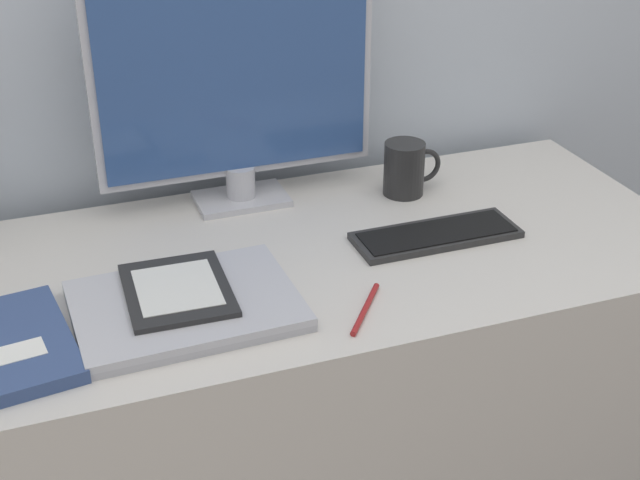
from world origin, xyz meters
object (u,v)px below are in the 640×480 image
laptop (186,306)px  pen (364,308)px  notebook (12,345)px  coffee_mug (405,168)px  keyboard (436,235)px  ereader (177,290)px  monitor (235,72)px

laptop → pen: laptop is taller
notebook → coffee_mug: bearing=21.3°
laptop → keyboard: bearing=10.3°
coffee_mug → pen: (-0.23, -0.36, -0.05)m
notebook → keyboard: bearing=8.0°
pen → ereader: bearing=157.1°
pen → coffee_mug: bearing=57.1°
monitor → pen: 0.50m
notebook → coffee_mug: size_ratio=2.30×
ereader → coffee_mug: size_ratio=1.73×
keyboard → notebook: (-0.71, -0.10, 0.00)m
laptop → coffee_mug: bearing=29.2°
notebook → coffee_mug: (0.73, 0.29, 0.04)m
coffee_mug → ereader: bearing=-153.3°
laptop → ereader: size_ratio=1.69×
keyboard → pen: 0.27m
keyboard → coffee_mug: bearing=82.1°
monitor → laptop: (-0.18, -0.34, -0.24)m
monitor → ereader: size_ratio=2.57×
keyboard → laptop: bearing=-169.7°
coffee_mug → pen: bearing=-122.9°
ereader → pen: bearing=-22.9°
notebook → coffee_mug: 0.79m
monitor → coffee_mug: 0.37m
laptop → notebook: (-0.25, -0.02, -0.00)m
keyboard → laptop: size_ratio=0.86×
ereader → pen: (0.26, -0.11, -0.02)m
monitor → coffee_mug: size_ratio=4.45×
notebook → coffee_mug: coffee_mug is taller
ereader → pen: 0.28m
monitor → laptop: 0.46m
monitor → keyboard: 0.45m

